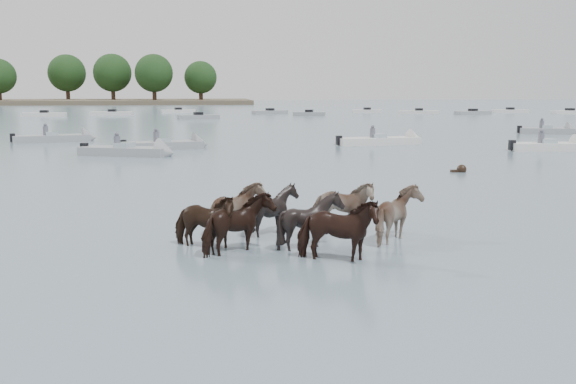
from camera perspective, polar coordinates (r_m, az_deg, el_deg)
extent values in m
plane|color=slate|center=(15.19, -0.15, -5.08)|extent=(400.00, 400.00, 0.00)
imported|color=black|center=(15.30, -7.44, -2.79)|extent=(1.89, 1.48, 1.45)
imported|color=#7D6355|center=(16.80, -4.46, -1.70)|extent=(1.69, 1.80, 1.43)
imported|color=black|center=(16.66, -1.29, -1.77)|extent=(1.48, 1.36, 1.43)
imported|color=#816E57|center=(17.21, 4.78, -1.39)|extent=(1.90, 1.31, 1.47)
imported|color=black|center=(14.74, -4.25, -3.10)|extent=(1.84, 1.92, 1.50)
imported|color=black|center=(15.18, 2.04, -2.76)|extent=(1.75, 1.69, 1.48)
imported|color=black|center=(14.05, 4.36, -3.59)|extent=(2.01, 1.39, 1.55)
imported|color=#876F5B|center=(16.08, 9.90, -2.19)|extent=(1.58, 1.74, 1.49)
sphere|color=black|center=(30.16, 15.08, 1.94)|extent=(0.44, 0.44, 0.44)
cube|color=black|center=(30.08, 14.63, 1.75)|extent=(0.50, 0.22, 0.18)
cube|color=gray|center=(40.96, -10.97, 4.02)|extent=(5.10, 2.82, 0.55)
cone|color=gray|center=(41.52, -7.69, 4.17)|extent=(1.29, 1.78, 1.60)
cube|color=#99ADB7|center=(40.93, -10.99, 4.51)|extent=(1.07, 1.29, 0.35)
cube|color=black|center=(40.52, -14.34, 4.06)|extent=(0.43, 0.43, 0.60)
cylinder|color=#595966|center=(40.94, -11.56, 4.77)|extent=(0.36, 0.36, 0.70)
sphere|color=#595966|center=(40.91, -11.58, 5.40)|extent=(0.24, 0.24, 0.24)
cube|color=gray|center=(37.57, -14.21, 3.46)|extent=(5.30, 3.33, 0.55)
cone|color=gray|center=(36.46, -10.69, 3.42)|extent=(1.42, 1.82, 1.60)
cube|color=#99ADB7|center=(37.54, -14.23, 3.99)|extent=(1.15, 1.33, 0.35)
cube|color=black|center=(38.80, -17.54, 3.71)|extent=(0.45, 0.45, 0.60)
cylinder|color=#595966|center=(37.57, -14.85, 4.28)|extent=(0.36, 0.36, 0.70)
sphere|color=#595966|center=(37.54, -14.88, 4.96)|extent=(0.24, 0.24, 0.24)
cube|color=silver|center=(43.94, 7.96, 4.43)|extent=(5.77, 2.37, 0.55)
cone|color=silver|center=(45.12, 11.23, 4.47)|extent=(1.11, 1.71, 1.60)
cube|color=#99ADB7|center=(43.91, 7.97, 4.89)|extent=(0.95, 1.22, 0.35)
cube|color=black|center=(42.89, 4.52, 4.58)|extent=(0.40, 0.40, 0.60)
cylinder|color=#595966|center=(43.79, 7.47, 5.15)|extent=(0.36, 0.36, 0.70)
sphere|color=#595966|center=(43.76, 7.48, 5.74)|extent=(0.24, 0.24, 0.24)
cube|color=silver|center=(42.24, 21.88, 3.68)|extent=(4.43, 1.93, 0.55)
cube|color=#99ADB7|center=(42.21, 21.91, 4.15)|extent=(0.88, 1.18, 0.35)
cube|color=black|center=(41.36, 19.17, 3.94)|extent=(0.38, 0.38, 0.60)
cylinder|color=#595966|center=(42.00, 21.45, 4.43)|extent=(0.36, 0.36, 0.70)
sphere|color=#595966|center=(41.97, 21.48, 5.04)|extent=(0.24, 0.24, 0.24)
cube|color=gray|center=(58.18, 21.80, 5.00)|extent=(4.53, 2.70, 0.55)
cone|color=gray|center=(58.71, 23.83, 4.91)|extent=(1.30, 1.78, 1.60)
cube|color=#99ADB7|center=(58.16, 21.82, 5.34)|extent=(1.08, 1.30, 0.35)
cube|color=black|center=(57.71, 19.75, 5.24)|extent=(0.43, 0.43, 0.60)
cylinder|color=#595966|center=(57.95, 21.49, 5.55)|extent=(0.36, 0.36, 0.70)
sphere|color=#595966|center=(57.93, 21.51, 5.99)|extent=(0.24, 0.24, 0.24)
cube|color=gray|center=(48.81, -20.12, 4.43)|extent=(5.36, 2.80, 0.55)
cone|color=gray|center=(48.95, -17.11, 4.59)|extent=(1.26, 1.77, 1.60)
cube|color=#99ADB7|center=(48.78, -20.14, 4.84)|extent=(1.05, 1.28, 0.35)
cube|color=black|center=(48.80, -23.14, 4.43)|extent=(0.42, 0.42, 0.60)
cylinder|color=#595966|center=(48.86, -20.61, 5.05)|extent=(0.36, 0.36, 0.70)
sphere|color=#595966|center=(48.84, -20.64, 5.58)|extent=(0.24, 0.24, 0.24)
cube|color=silver|center=(93.30, -20.71, 6.39)|extent=(5.68, 1.66, 0.60)
cube|color=black|center=(93.28, -20.72, 6.62)|extent=(1.03, 1.03, 0.50)
cube|color=silver|center=(94.61, -15.25, 6.68)|extent=(5.97, 2.07, 0.60)
cube|color=black|center=(94.60, -15.26, 6.91)|extent=(1.09, 1.09, 0.50)
cube|color=silver|center=(101.15, -9.66, 7.01)|extent=(5.29, 2.43, 0.60)
cube|color=black|center=(101.14, -9.67, 7.23)|extent=(1.17, 1.17, 0.50)
cube|color=gray|center=(80.94, -7.92, 6.56)|extent=(5.26, 2.87, 0.60)
cube|color=black|center=(80.92, -7.92, 6.82)|extent=(1.24, 1.24, 0.50)
cube|color=gray|center=(96.08, -1.60, 7.03)|extent=(5.49, 3.22, 0.60)
cube|color=black|center=(96.07, -1.60, 7.26)|extent=(1.28, 1.28, 0.50)
cube|color=gray|center=(89.60, 1.88, 6.88)|extent=(4.57, 2.88, 0.60)
cube|color=black|center=(89.58, 1.88, 7.12)|extent=(1.28, 1.28, 0.50)
cube|color=silver|center=(100.53, 7.00, 7.06)|extent=(4.58, 1.87, 0.60)
cube|color=black|center=(100.52, 7.00, 7.28)|extent=(1.08, 1.08, 0.50)
cube|color=silver|center=(97.90, 11.47, 6.89)|extent=(6.02, 2.19, 0.60)
cube|color=black|center=(97.88, 11.48, 7.11)|extent=(1.11, 1.11, 0.50)
cube|color=gray|center=(97.67, 16.00, 6.72)|extent=(6.02, 3.43, 0.60)
cube|color=black|center=(97.66, 16.01, 6.94)|extent=(1.28, 1.28, 0.50)
cube|color=silver|center=(106.01, 19.01, 6.74)|extent=(5.47, 1.85, 0.60)
cube|color=black|center=(106.00, 19.02, 6.94)|extent=(1.06, 1.06, 0.50)
cube|color=silver|center=(105.03, 23.61, 6.46)|extent=(5.78, 2.20, 0.60)
cube|color=black|center=(105.01, 23.62, 6.66)|extent=(1.12, 1.12, 0.50)
cylinder|color=#382619|center=(166.95, -24.11, 7.69)|extent=(1.00, 1.00, 3.65)
cylinder|color=#382619|center=(174.66, -18.84, 8.11)|extent=(1.00, 1.00, 4.20)
sphere|color=black|center=(174.70, -18.94, 9.91)|extent=(9.33, 9.33, 9.33)
cylinder|color=#382619|center=(166.85, -15.17, 8.25)|extent=(1.00, 1.00, 4.17)
sphere|color=black|center=(166.88, -15.25, 10.12)|extent=(9.28, 9.28, 9.28)
cylinder|color=#382619|center=(160.23, -11.70, 8.34)|extent=(1.00, 1.00, 4.08)
sphere|color=black|center=(160.26, -11.76, 10.24)|extent=(9.06, 9.06, 9.06)
cylinder|color=#382619|center=(161.94, -7.69, 8.36)|extent=(1.00, 1.00, 3.56)
sphere|color=black|center=(161.95, -7.73, 10.00)|extent=(7.92, 7.92, 7.92)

